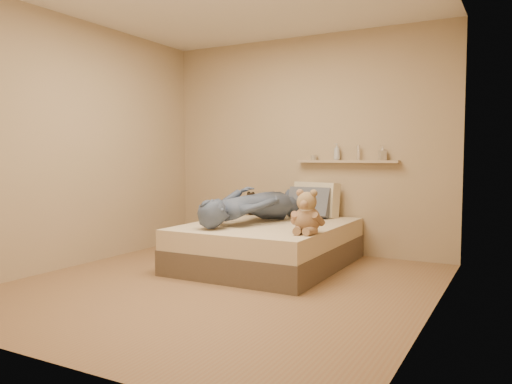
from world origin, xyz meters
The scene contains 10 objects.
room centered at (0.00, 0.00, 1.30)m, with size 3.80×3.80×3.80m.
bed centered at (0.00, 0.93, 0.22)m, with size 1.50×1.90×0.45m.
game_console centered at (-0.33, 0.34, 0.58)m, with size 0.16×0.12×0.05m.
teddy_bear centered at (0.63, 0.47, 0.62)m, with size 0.34×0.33×0.41m.
dark_plush centered at (-0.54, 1.53, 0.57)m, with size 0.18×0.18×0.28m.
pillow_cream centered at (0.21, 1.76, 0.65)m, with size 0.55×0.16×0.40m, color beige.
pillow_grey centered at (0.18, 1.62, 0.62)m, with size 0.50×0.14×0.34m, color slate.
person centered at (-0.17, 0.93, 0.64)m, with size 0.59×1.62×0.39m, color #475270.
wall_shelf centered at (0.55, 1.84, 1.10)m, with size 1.20×0.12×0.03m, color tan.
shelf_bottles centered at (0.61, 1.84, 1.20)m, with size 0.91×0.10×0.19m.
Camera 1 is at (2.37, -3.74, 1.15)m, focal length 35.00 mm.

